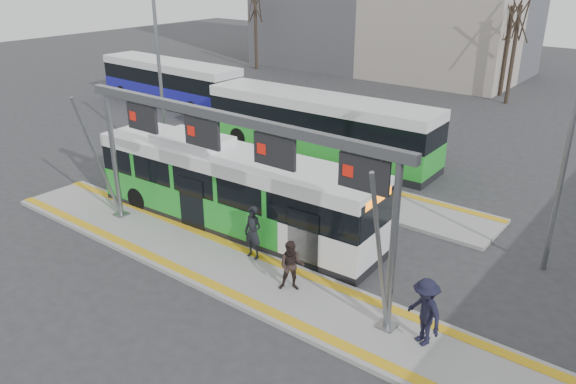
# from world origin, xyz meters

# --- Properties ---
(ground) EXTENTS (120.00, 120.00, 0.00)m
(ground) POSITION_xyz_m (0.00, 0.00, 0.00)
(ground) COLOR #2D2D30
(ground) RESTS_ON ground
(platform_main) EXTENTS (22.00, 3.00, 0.15)m
(platform_main) POSITION_xyz_m (0.00, 0.00, 0.07)
(platform_main) COLOR gray
(platform_main) RESTS_ON ground
(platform_second) EXTENTS (20.00, 3.00, 0.15)m
(platform_second) POSITION_xyz_m (-4.00, 8.00, 0.07)
(platform_second) COLOR gray
(platform_second) RESTS_ON ground
(tactile_main) EXTENTS (22.00, 2.65, 0.02)m
(tactile_main) POSITION_xyz_m (0.00, 0.00, 0.16)
(tactile_main) COLOR gold
(tactile_main) RESTS_ON platform_main
(tactile_second) EXTENTS (20.00, 0.35, 0.02)m
(tactile_second) POSITION_xyz_m (-4.00, 9.15, 0.16)
(tactile_second) COLOR gold
(tactile_second) RESTS_ON platform_second
(gantry) EXTENTS (13.00, 1.68, 5.20)m
(gantry) POSITION_xyz_m (-0.35, 0.25, 4.30)
(gantry) COLOR slate
(gantry) RESTS_ON platform_main
(hero_bus) EXTENTS (12.18, 3.15, 3.32)m
(hero_bus) POSITION_xyz_m (-2.46, 2.60, 1.52)
(hero_bus) COLOR black
(hero_bus) RESTS_ON ground
(bg_bus_green) EXTENTS (12.82, 3.13, 3.18)m
(bg_bus_green) POSITION_xyz_m (-4.66, 11.47, 1.57)
(bg_bus_green) COLOR black
(bg_bus_green) RESTS_ON ground
(bg_bus_blue) EXTENTS (11.78, 2.85, 3.06)m
(bg_bus_blue) POSITION_xyz_m (-19.23, 14.14, 1.51)
(bg_bus_blue) COLOR black
(bg_bus_blue) RESTS_ON ground
(passenger_a) EXTENTS (0.70, 0.47, 1.89)m
(passenger_a) POSITION_xyz_m (-0.05, 0.99, 1.09)
(passenger_a) COLOR black
(passenger_a) RESTS_ON platform_main
(passenger_b) EXTENTS (1.01, 0.96, 1.64)m
(passenger_b) POSITION_xyz_m (2.22, 0.19, 0.97)
(passenger_b) COLOR black
(passenger_b) RESTS_ON platform_main
(passenger_c) EXTENTS (1.44, 1.23, 1.93)m
(passenger_c) POSITION_xyz_m (6.57, 0.27, 1.12)
(passenger_c) COLOR black
(passenger_c) RESTS_ON platform_main
(tree_left) EXTENTS (1.40, 1.40, 7.34)m
(tree_left) POSITION_xyz_m (-1.82, 31.39, 5.57)
(tree_left) COLOR #382B21
(tree_left) RESTS_ON ground
(tree_mid) EXTENTS (1.40, 1.40, 7.64)m
(tree_mid) POSITION_xyz_m (-0.64, 29.12, 5.79)
(tree_mid) COLOR #382B21
(tree_mid) RESTS_ON ground
(tree_far) EXTENTS (1.40, 1.40, 7.55)m
(tree_far) POSITION_xyz_m (-23.49, 28.22, 5.72)
(tree_far) COLOR #382B21
(tree_far) RESTS_ON ground
(lamp_west) EXTENTS (0.50, 0.25, 8.67)m
(lamp_west) POSITION_xyz_m (-9.30, 5.16, 4.58)
(lamp_west) COLOR slate
(lamp_west) RESTS_ON ground
(lamp_east) EXTENTS (0.50, 0.25, 8.56)m
(lamp_east) POSITION_xyz_m (8.02, 6.59, 4.52)
(lamp_east) COLOR slate
(lamp_east) RESTS_ON ground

